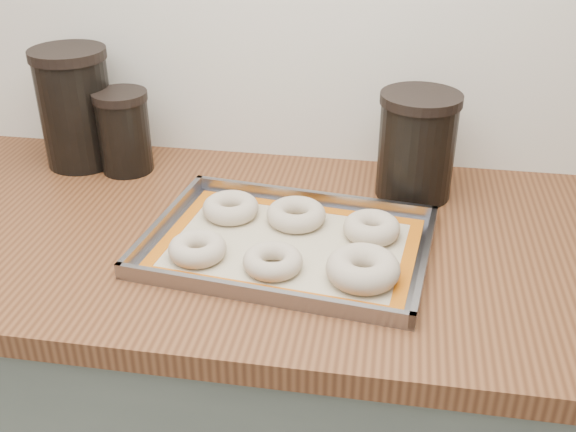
% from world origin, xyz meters
% --- Properties ---
extents(cabinet, '(3.00, 0.65, 0.86)m').
position_xyz_m(cabinet, '(0.00, 1.68, 0.43)').
color(cabinet, slate).
rests_on(cabinet, floor).
extents(countertop, '(3.06, 0.68, 0.04)m').
position_xyz_m(countertop, '(0.00, 1.68, 0.88)').
color(countertop, brown).
rests_on(countertop, cabinet).
extents(baking_tray, '(0.50, 0.38, 0.03)m').
position_xyz_m(baking_tray, '(0.21, 1.63, 0.91)').
color(baking_tray, gray).
rests_on(baking_tray, countertop).
extents(baking_mat, '(0.45, 0.34, 0.00)m').
position_xyz_m(baking_mat, '(0.21, 1.63, 0.90)').
color(baking_mat, '#C6B793').
rests_on(baking_mat, baking_tray).
extents(bagel_front_left, '(0.11, 0.11, 0.03)m').
position_xyz_m(bagel_front_left, '(0.07, 1.56, 0.92)').
color(bagel_front_left, '#BBA991').
rests_on(bagel_front_left, baking_mat).
extents(bagel_front_mid, '(0.12, 0.12, 0.03)m').
position_xyz_m(bagel_front_mid, '(0.19, 1.55, 0.92)').
color(bagel_front_mid, '#BBA991').
rests_on(bagel_front_mid, baking_mat).
extents(bagel_front_right, '(0.13, 0.13, 0.04)m').
position_xyz_m(bagel_front_right, '(0.33, 1.54, 0.93)').
color(bagel_front_right, '#BBA991').
rests_on(bagel_front_right, baking_mat).
extents(bagel_back_left, '(0.11, 0.11, 0.03)m').
position_xyz_m(bagel_back_left, '(0.09, 1.71, 0.92)').
color(bagel_back_left, '#BBA991').
rests_on(bagel_back_left, baking_mat).
extents(bagel_back_mid, '(0.14, 0.14, 0.03)m').
position_xyz_m(bagel_back_mid, '(0.21, 1.70, 0.92)').
color(bagel_back_mid, '#BBA991').
rests_on(bagel_back_mid, baking_mat).
extents(bagel_back_right, '(0.10, 0.10, 0.04)m').
position_xyz_m(bagel_back_right, '(0.34, 1.68, 0.92)').
color(bagel_back_right, '#BBA991').
rests_on(bagel_back_right, baking_mat).
extents(canister_left, '(0.15, 0.15, 0.24)m').
position_xyz_m(canister_left, '(-0.28, 1.90, 1.02)').
color(canister_left, black).
rests_on(canister_left, countertop).
extents(canister_mid, '(0.11, 0.11, 0.17)m').
position_xyz_m(canister_mid, '(-0.17, 1.87, 0.98)').
color(canister_mid, black).
rests_on(canister_mid, countertop).
extents(canister_right, '(0.15, 0.15, 0.20)m').
position_xyz_m(canister_right, '(0.41, 1.86, 1.00)').
color(canister_right, black).
rests_on(canister_right, countertop).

